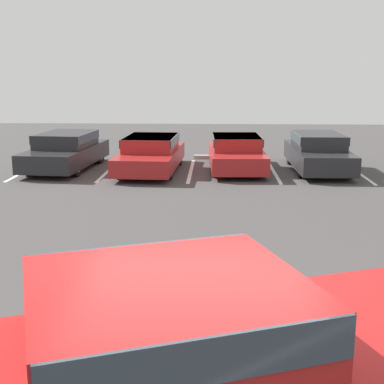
% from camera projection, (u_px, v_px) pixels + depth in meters
% --- Properties ---
extents(stall_stripe_a, '(0.12, 4.36, 0.01)m').
position_uv_depth(stall_stripe_a, '(28.00, 170.00, 18.67)').
color(stall_stripe_a, white).
rests_on(stall_stripe_a, ground_plane).
extents(stall_stripe_b, '(0.12, 4.36, 0.01)m').
position_uv_depth(stall_stripe_b, '(109.00, 170.00, 18.55)').
color(stall_stripe_b, white).
rests_on(stall_stripe_b, ground_plane).
extents(stall_stripe_c, '(0.12, 4.36, 0.01)m').
position_uv_depth(stall_stripe_c, '(191.00, 171.00, 18.44)').
color(stall_stripe_c, white).
rests_on(stall_stripe_c, ground_plane).
extents(stall_stripe_d, '(0.12, 4.36, 0.01)m').
position_uv_depth(stall_stripe_d, '(274.00, 171.00, 18.32)').
color(stall_stripe_d, white).
rests_on(stall_stripe_d, ground_plane).
extents(stall_stripe_e, '(0.12, 4.36, 0.01)m').
position_uv_depth(stall_stripe_e, '(358.00, 172.00, 18.20)').
color(stall_stripe_e, white).
rests_on(stall_stripe_e, ground_plane).
extents(pickup_truck, '(6.24, 3.96, 1.79)m').
position_uv_depth(pickup_truck, '(205.00, 378.00, 4.40)').
color(pickup_truck, '#A51919').
rests_on(pickup_truck, ground_plane).
extents(parked_sedan_a, '(2.22, 4.60, 1.27)m').
position_uv_depth(parked_sedan_a, '(66.00, 150.00, 18.69)').
color(parked_sedan_a, '#232326').
rests_on(parked_sedan_a, ground_plane).
extents(parked_sedan_b, '(2.06, 4.72, 1.20)m').
position_uv_depth(parked_sedan_b, '(151.00, 153.00, 18.28)').
color(parked_sedan_b, maroon).
rests_on(parked_sedan_b, ground_plane).
extents(parked_sedan_c, '(1.94, 4.28, 1.19)m').
position_uv_depth(parked_sedan_c, '(236.00, 152.00, 18.46)').
color(parked_sedan_c, maroon).
rests_on(parked_sedan_c, ground_plane).
extents(parked_sedan_d, '(1.76, 4.50, 1.28)m').
position_uv_depth(parked_sedan_d, '(318.00, 151.00, 18.35)').
color(parked_sedan_d, '#232326').
rests_on(parked_sedan_d, ground_plane).
extents(wheel_stop_curb, '(1.68, 0.20, 0.14)m').
position_uv_depth(wheel_stop_curb, '(215.00, 157.00, 20.96)').
color(wheel_stop_curb, '#B7B2A8').
rests_on(wheel_stop_curb, ground_plane).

